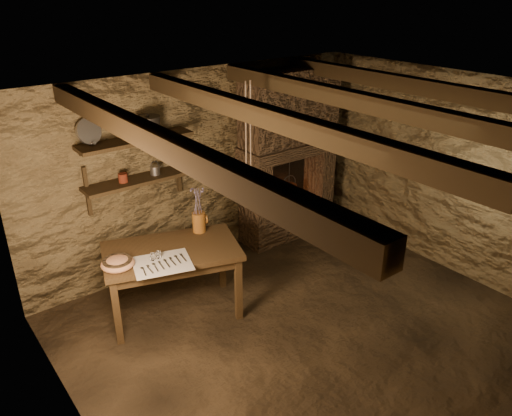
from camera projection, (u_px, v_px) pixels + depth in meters
floor at (306, 330)px, 5.16m from camera, size 4.50×4.50×0.00m
back_wall at (199, 168)px, 6.10m from camera, size 4.50×0.04×2.40m
left_wall at (72, 317)px, 3.41m from camera, size 0.04×4.00×2.40m
right_wall at (450, 174)px, 5.91m from camera, size 0.04×4.00×2.40m
ceiling at (318, 98)px, 4.16m from camera, size 4.50×4.00×0.04m
beam_far_left at (157, 141)px, 3.36m from camera, size 0.14×3.95×0.16m
beam_mid_left at (272, 118)px, 3.92m from camera, size 0.14×3.95×0.16m
beam_mid_right at (358, 101)px, 4.47m from camera, size 0.14×3.95×0.16m
beam_far_right at (425, 87)px, 5.03m from camera, size 0.14×3.95×0.16m
shelf_lower at (140, 180)px, 5.47m from camera, size 1.25×0.30×0.04m
shelf_upper at (136, 140)px, 5.28m from camera, size 1.25×0.30×0.04m
hearth at (288, 151)px, 6.62m from camera, size 1.43×0.51×2.30m
work_table at (174, 279)px, 5.27m from camera, size 1.55×1.18×0.79m
linen_cloth at (162, 264)px, 4.85m from camera, size 0.66×0.59×0.01m
pewter_cutlery_row at (163, 263)px, 4.83m from camera, size 0.49×0.31×0.01m
drinking_glasses at (158, 255)px, 4.92m from camera, size 0.18×0.05×0.07m
stoneware_jug at (199, 213)px, 5.39m from camera, size 0.19×0.19×0.51m
wooden_bowl at (118, 264)px, 4.78m from camera, size 0.35×0.35×0.11m
iron_stockpot at (148, 127)px, 5.32m from camera, size 0.31×0.31×0.19m
tin_pan at (89, 131)px, 5.04m from camera, size 0.29×0.18×0.27m
small_kettle at (155, 170)px, 5.55m from camera, size 0.18×0.16×0.15m
rusty_tin at (123, 178)px, 5.34m from camera, size 0.12×0.12×0.10m
red_pot at (289, 189)px, 6.79m from camera, size 0.28×0.28×0.54m
hanging_ropes at (248, 138)px, 5.19m from camera, size 0.08×0.08×1.20m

